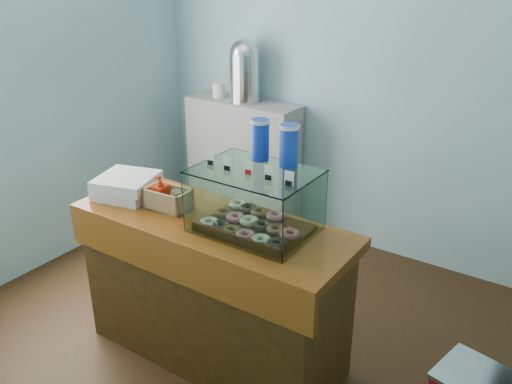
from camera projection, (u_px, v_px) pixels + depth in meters
The scene contains 8 objects.
ground at pixel (240, 330), 3.48m from camera, with size 3.50×3.50×0.00m, color black.
room_shell at pixel (241, 63), 2.79m from camera, with size 3.54×3.04×2.82m.
counter at pixel (213, 289), 3.11m from camera, with size 1.60×0.60×0.90m.
back_shelf at pixel (243, 163), 4.72m from camera, with size 1.00×0.32×1.10m, color gray.
display_case at pixel (257, 198), 2.78m from camera, with size 0.61×0.45×0.55m.
condiment_crate at pixel (166, 197), 3.04m from camera, with size 0.26×0.17×0.19m.
pastry_boxes at pixel (127, 186), 3.20m from camera, with size 0.40×0.39×0.13m.
coffee_urn at pixel (245, 69), 4.38m from camera, with size 0.28×0.28×0.51m.
Camera 1 is at (1.67, -2.29, 2.22)m, focal length 38.00 mm.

